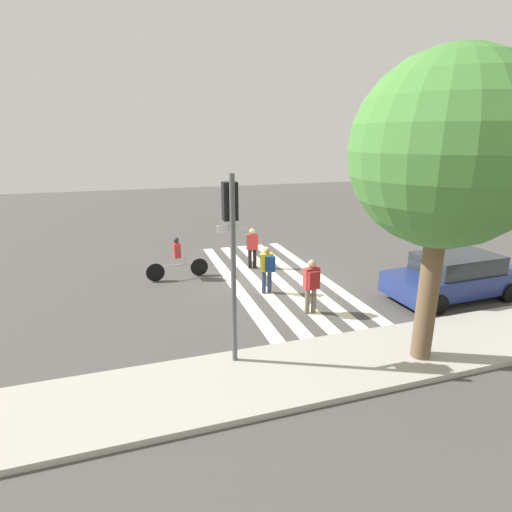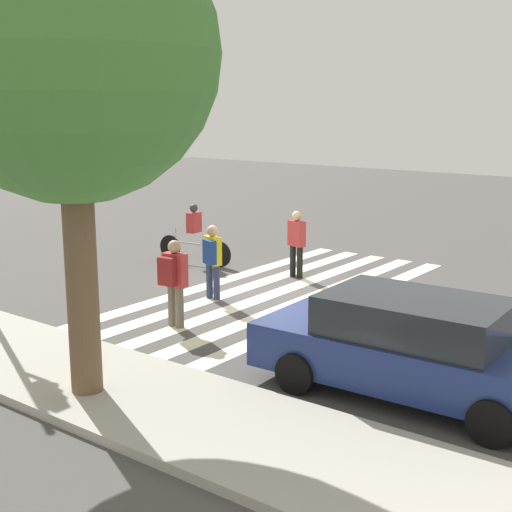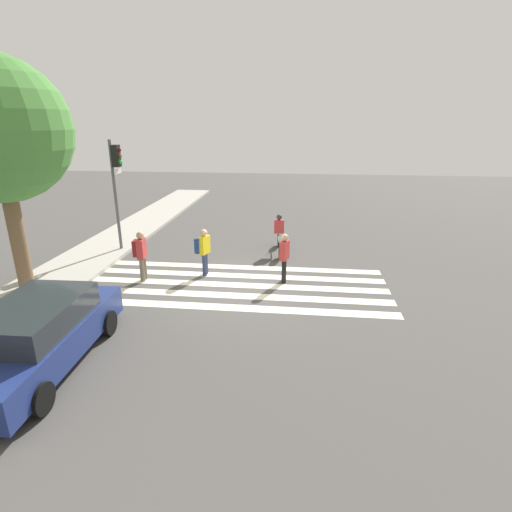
# 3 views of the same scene
# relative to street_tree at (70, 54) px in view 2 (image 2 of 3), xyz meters

# --- Properties ---
(ground_plane) EXTENTS (60.00, 60.00, 0.00)m
(ground_plane) POSITION_rel_street_tree_xyz_m (1.29, -6.63, -4.96)
(ground_plane) COLOR #4C4947
(sidewalk_curb) EXTENTS (36.00, 2.50, 0.14)m
(sidewalk_curb) POSITION_rel_street_tree_xyz_m (1.29, -0.38, -4.89)
(sidewalk_curb) COLOR #ADA89E
(sidewalk_curb) RESTS_ON ground_plane
(crosswalk_stripes) EXTENTS (3.86, 10.00, 0.01)m
(crosswalk_stripes) POSITION_rel_street_tree_xyz_m (1.29, -6.63, -4.96)
(crosswalk_stripes) COLOR #F2EDCC
(crosswalk_stripes) RESTS_ON ground_plane
(street_tree) EXTENTS (4.13, 4.13, 7.06)m
(street_tree) POSITION_rel_street_tree_xyz_m (0.00, 0.00, 0.00)
(street_tree) COLOR brown
(street_tree) RESTS_ON ground_plane
(pedestrian_adult_blue_shirt) EXTENTS (0.51, 0.33, 1.69)m
(pedestrian_adult_blue_shirt) POSITION_rel_street_tree_xyz_m (1.77, -8.17, -4.01)
(pedestrian_adult_blue_shirt) COLOR black
(pedestrian_adult_blue_shirt) RESTS_ON ground_plane
(pedestrian_adult_yellow_jacket) EXTENTS (0.50, 0.43, 1.74)m
(pedestrian_adult_yellow_jacket) POSITION_rel_street_tree_xyz_m (1.38, -3.31, -3.94)
(pedestrian_adult_yellow_jacket) COLOR #6B6051
(pedestrian_adult_yellow_jacket) RESTS_ON ground_plane
(pedestrian_adult_tall_backpack) EXTENTS (0.51, 0.49, 1.68)m
(pedestrian_adult_tall_backpack) POSITION_rel_street_tree_xyz_m (2.11, -5.31, -3.98)
(pedestrian_adult_tall_backpack) COLOR navy
(pedestrian_adult_tall_backpack) RESTS_ON ground_plane
(cyclist_mid_street) EXTENTS (2.40, 0.42, 1.64)m
(cyclist_mid_street) POSITION_rel_street_tree_xyz_m (4.90, -7.81, -4.09)
(cyclist_mid_street) COLOR black
(cyclist_mid_street) RESTS_ON ground_plane
(car_parked_dark_suv) EXTENTS (4.83, 2.11, 1.54)m
(car_parked_dark_suv) POSITION_rel_street_tree_xyz_m (-3.80, -3.00, -4.18)
(car_parked_dark_suv) COLOR navy
(car_parked_dark_suv) RESTS_ON ground_plane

